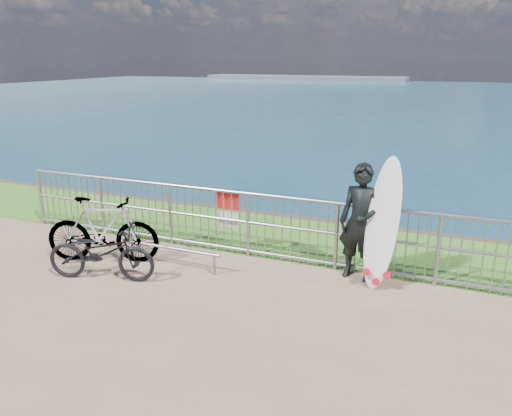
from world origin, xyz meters
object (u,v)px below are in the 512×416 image
at_px(surfboard, 382,229).
at_px(bicycle_far, 102,230).
at_px(bicycle_near, 101,253).
at_px(surfer, 361,222).

relative_size(surfboard, bicycle_far, 1.05).
bearing_deg(bicycle_far, bicycle_near, -163.37).
distance_m(surfer, surfboard, 0.37).
relative_size(surfboard, bicycle_near, 1.17).
relative_size(surfer, surfboard, 0.92).
bearing_deg(surfer, bicycle_far, -159.52).
height_order(surfer, bicycle_near, surfer).
bearing_deg(surfboard, bicycle_near, -160.71).
bearing_deg(bicycle_far, surfer, -95.74).
distance_m(surfboard, bicycle_near, 4.16).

